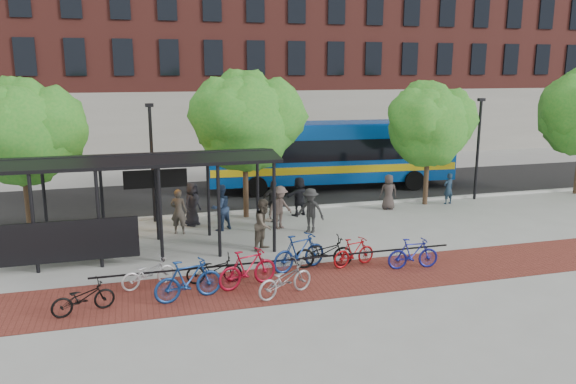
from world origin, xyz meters
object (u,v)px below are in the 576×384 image
object	(u,v)px
bike_2	(148,273)
pedestrian_4	(273,201)
bus_shelter	(124,171)
tree_c	(430,122)
pedestrian_9	(310,210)
pedestrian_2	(221,208)
pedestrian_5	(299,196)
lamp_post_right	(478,146)
pedestrian_0	(192,204)
lamp_post_left	(152,159)
bike_7	(299,252)
bike_8	(324,252)
bike_5	(248,268)
bike_0	(83,298)
bike_11	(413,254)
bus	(331,151)
pedestrian_1	(179,212)
pedestrian_7	(448,189)
pedestrian_3	(280,207)
tree_b	(247,118)
pedestrian_8	(264,224)
pedestrian_6	(388,192)
tree_a	(23,128)
bike_9	(354,252)
bike_3	(188,280)
bike_6	(285,279)
bike_4	(214,269)

from	to	relation	value
bike_2	pedestrian_4	bearing A→B (deg)	-62.63
bus_shelter	tree_c	size ratio (longest dim) A/B	1.79
bus_shelter	pedestrian_9	xyz separation A→B (m)	(7.17, 0.65, -2.08)
bus_shelter	pedestrian_2	xyz separation A→B (m)	(3.70, 1.96, -2.04)
pedestrian_5	lamp_post_right	bearing A→B (deg)	166.19
pedestrian_0	lamp_post_left	bearing A→B (deg)	97.32
bike_7	bike_8	world-z (taller)	bike_7
lamp_post_right	bike_5	distance (m)	16.22
bike_0	bike_11	distance (m)	10.35
bus	bike_2	distance (m)	16.12
pedestrian_1	bike_11	bearing A→B (deg)	157.93
pedestrian_1	pedestrian_7	size ratio (longest dim) A/B	1.20
tree_c	pedestrian_7	world-z (taller)	tree_c
bike_7	pedestrian_3	size ratio (longest dim) A/B	1.14
tree_b	pedestrian_8	distance (m)	6.00
pedestrian_6	pedestrian_5	bearing A→B (deg)	9.51
tree_a	pedestrian_6	size ratio (longest dim) A/B	3.69
lamp_post_left	bike_9	bearing A→B (deg)	-51.05
bus	bike_3	distance (m)	16.52
pedestrian_0	pedestrian_8	size ratio (longest dim) A/B	0.97
bus	pedestrian_5	size ratio (longest dim) A/B	7.77
tree_c	pedestrian_2	world-z (taller)	tree_c
bike_9	bike_7	bearing A→B (deg)	71.57
tree_c	pedestrian_1	xyz separation A→B (m)	(-12.23, -1.93, -3.13)
pedestrian_0	pedestrian_1	xyz separation A→B (m)	(-0.66, -1.13, -0.01)
bike_2	pedestrian_9	distance (m)	7.85
bike_8	pedestrian_5	world-z (taller)	pedestrian_5
tree_a	bike_3	world-z (taller)	tree_a
pedestrian_0	pedestrian_1	bearing A→B (deg)	-168.30
bike_7	bike_9	xyz separation A→B (m)	(1.88, -0.14, -0.13)
pedestrian_7	pedestrian_9	size ratio (longest dim) A/B	0.84
bus_shelter	bike_0	size ratio (longest dim) A/B	6.23
pedestrian_8	tree_a	bearing A→B (deg)	105.15
bus_shelter	tree_a	distance (m)	5.52
bike_6	tree_c	bearing A→B (deg)	-69.30
bike_4	pedestrian_5	xyz separation A→B (m)	(4.95, 7.23, 0.43)
lamp_post_left	pedestrian_4	size ratio (longest dim) A/B	2.84
bike_2	bike_3	size ratio (longest dim) A/B	0.85
bus_shelter	bike_5	world-z (taller)	bus_shelter
lamp_post_left	bike_6	bearing A→B (deg)	-70.86
tree_b	bike_11	distance (m)	9.89
bike_6	bike_8	size ratio (longest dim) A/B	0.96
tree_a	bike_11	size ratio (longest dim) A/B	3.52
bus	pedestrian_4	distance (m)	7.70
bike_3	bike_5	xyz separation A→B (m)	(1.84, 0.50, -0.01)
bike_4	pedestrian_9	world-z (taller)	pedestrian_9
bus	bike_3	xyz separation A→B (m)	(-9.25, -13.61, -1.50)
bike_11	pedestrian_0	xyz separation A→B (m)	(-6.48, 7.39, 0.40)
bike_11	lamp_post_left	bearing A→B (deg)	49.01
bike_3	pedestrian_1	bearing A→B (deg)	-15.77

